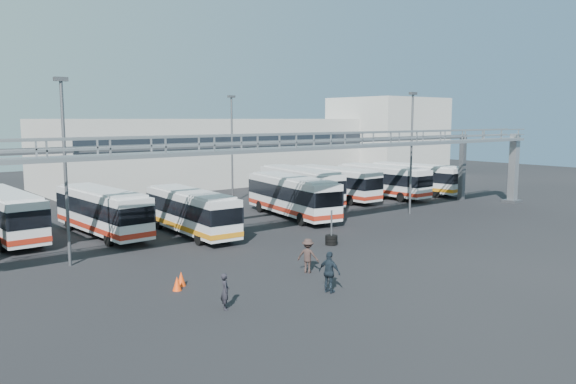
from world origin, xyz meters
TOP-DOWN VIEW (x-y plane):
  - ground at (0.00, 0.00)m, footprint 140.00×140.00m
  - gantry at (0.00, 5.87)m, footprint 51.40×5.15m
  - warehouse at (12.00, 38.00)m, footprint 42.00×14.00m
  - building_right at (38.00, 32.00)m, footprint 14.00×12.00m
  - light_pole_left at (-16.00, 8.00)m, footprint 0.70×0.35m
  - light_pole_mid at (12.00, 7.00)m, footprint 0.70×0.35m
  - light_pole_back at (4.00, 22.00)m, footprint 0.70×0.35m
  - bus_1 at (-17.09, 17.31)m, footprint 2.71×10.87m
  - bus_2 at (-11.55, 14.73)m, footprint 2.87×10.72m
  - bus_3 at (-6.70, 11.08)m, footprint 3.00×10.35m
  - bus_5 at (3.14, 12.01)m, footprint 4.54×11.42m
  - bus_6 at (7.93, 16.62)m, footprint 4.58×11.66m
  - bus_7 at (12.61, 16.85)m, footprint 2.71×10.78m
  - bus_8 at (17.92, 15.26)m, footprint 2.57×10.72m
  - bus_9 at (22.72, 14.98)m, footprint 3.39×10.69m
  - pedestrian_a at (-13.25, -3.38)m, footprint 0.58×0.67m
  - pedestrian_c at (-6.78, -1.31)m, footprint 1.18×1.35m
  - pedestrian_d at (-8.26, -4.52)m, footprint 0.73×1.22m
  - cone_left at (-13.59, 0.25)m, footprint 0.46×0.46m
  - cone_right at (-13.09, 0.78)m, footprint 0.59×0.59m
  - tire_stack at (-1.30, 2.66)m, footprint 0.78×0.78m

SIDE VIEW (x-z plane):
  - ground at x=0.00m, z-range 0.00..0.00m
  - cone_left at x=-13.59m, z-range 0.00..0.68m
  - cone_right at x=-13.09m, z-range 0.00..0.71m
  - tire_stack at x=-1.30m, z-range -0.74..1.50m
  - pedestrian_a at x=-13.25m, z-range 0.00..1.57m
  - pedestrian_c at x=-6.78m, z-range 0.00..1.82m
  - pedestrian_d at x=-8.26m, z-range 0.00..1.95m
  - bus_3 at x=-6.70m, z-range 0.17..3.27m
  - bus_9 at x=22.72m, z-range 0.17..3.36m
  - bus_2 at x=-11.55m, z-range 0.17..3.40m
  - bus_8 at x=17.92m, z-range 0.17..3.42m
  - bus_7 at x=12.61m, z-range 0.17..3.43m
  - bus_1 at x=-17.09m, z-range 0.17..3.46m
  - bus_5 at x=3.14m, z-range 0.18..3.57m
  - bus_6 at x=7.93m, z-range 0.18..3.64m
  - warehouse at x=12.00m, z-range 0.00..8.00m
  - building_right at x=38.00m, z-range 0.00..11.00m
  - gantry at x=0.00m, z-range 1.96..9.06m
  - light_pole_left at x=-16.00m, z-range 0.62..10.83m
  - light_pole_mid at x=12.00m, z-range 0.62..10.83m
  - light_pole_back at x=4.00m, z-range 0.62..10.83m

